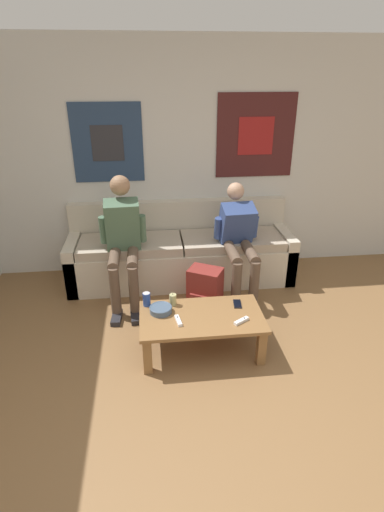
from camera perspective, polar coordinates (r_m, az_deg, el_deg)
name	(u,v)px	position (r m, az deg, el deg)	size (l,w,h in m)	color
ground_plane	(216,459)	(2.82, 3.46, -26.97)	(18.00, 18.00, 0.00)	brown
wall_back	(177,161)	(4.58, -2.11, 13.38)	(10.00, 0.07, 2.55)	silver
couch	(181,254)	(4.55, -1.56, 0.30)	(2.49, 0.72, 0.85)	beige
coffee_table	(201,321)	(3.41, 1.37, -9.33)	(1.04, 0.58, 0.35)	olive
person_seated_adult	(123,237)	(4.04, -9.86, 2.70)	(0.47, 0.80, 1.28)	brown
person_seated_teen	(239,238)	(4.16, 6.70, 2.59)	(0.47, 0.90, 1.15)	brown
backpack	(205,291)	(3.97, 1.82, -5.04)	(0.38, 0.35, 0.46)	maroon
ceramic_bowl	(161,309)	(3.41, -4.48, -7.56)	(0.19, 0.19, 0.06)	#475B75
pillar_candle	(173,300)	(3.49, -2.75, -6.25)	(0.06, 0.06, 0.11)	tan
drink_can_blue	(147,299)	(3.50, -6.50, -6.15)	(0.07, 0.07, 0.12)	#28479E
game_controller_near_left	(241,321)	(3.31, 7.07, -9.18)	(0.14, 0.11, 0.03)	white
game_controller_near_right	(178,321)	(3.29, -1.97, -9.21)	(0.06, 0.15, 0.03)	white
cell_phone	(237,304)	(3.54, 6.49, -6.81)	(0.08, 0.14, 0.01)	black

